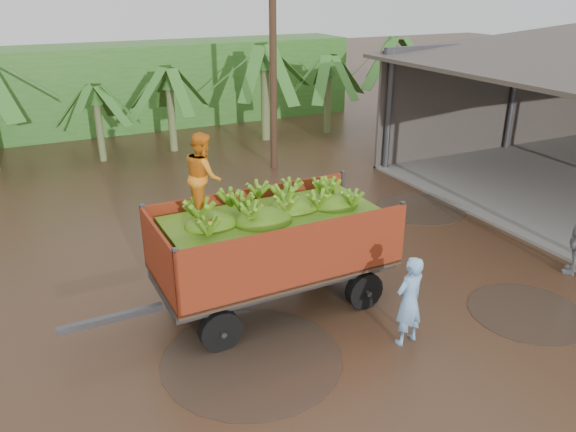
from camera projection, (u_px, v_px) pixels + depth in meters
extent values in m
plane|color=black|center=(338.00, 268.00, 12.80)|extent=(100.00, 100.00, 0.00)
cube|color=#383330|center=(509.00, 97.00, 21.40)|extent=(12.00, 0.12, 4.00)
cube|color=#2D661E|center=(113.00, 87.00, 24.57)|extent=(22.00, 3.00, 3.60)
cube|color=#47474C|center=(111.00, 319.00, 9.87)|extent=(1.82, 0.15, 0.12)
imported|color=orange|center=(203.00, 176.00, 9.80)|extent=(0.67, 0.82, 1.55)
imported|color=#78AADC|center=(409.00, 301.00, 9.86)|extent=(0.69, 0.52, 1.70)
cylinder|color=#47301E|center=(273.00, 56.00, 18.32)|extent=(0.24, 0.24, 7.63)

